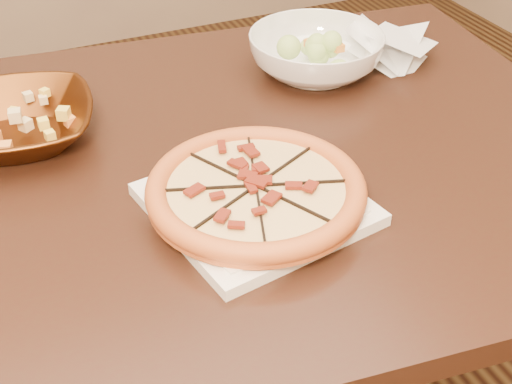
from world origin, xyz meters
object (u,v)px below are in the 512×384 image
(dining_table, at_px, (162,217))
(bronze_bowl, at_px, (15,125))
(salad_bowl, at_px, (316,54))
(plate, at_px, (256,203))
(pizza, at_px, (256,190))

(dining_table, xyz_separation_m, bronze_bowl, (-0.18, 0.16, 0.13))
(salad_bowl, bearing_deg, bronze_bowl, -178.11)
(plate, xyz_separation_m, bronze_bowl, (-0.27, 0.32, 0.02))
(dining_table, relative_size, plate, 5.07)
(pizza, distance_m, salad_bowl, 0.43)
(pizza, bearing_deg, plate, -26.76)
(plate, xyz_separation_m, pizza, (-0.00, 0.00, 0.02))
(plate, distance_m, salad_bowl, 0.44)
(dining_table, bearing_deg, salad_bowl, 25.85)
(dining_table, distance_m, salad_bowl, 0.43)
(dining_table, xyz_separation_m, pizza, (0.09, -0.16, 0.13))
(pizza, height_order, bronze_bowl, bronze_bowl)
(plate, xyz_separation_m, salad_bowl, (0.27, 0.34, 0.03))
(dining_table, height_order, pizza, pizza)
(bronze_bowl, xyz_separation_m, salad_bowl, (0.55, 0.02, 0.01))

